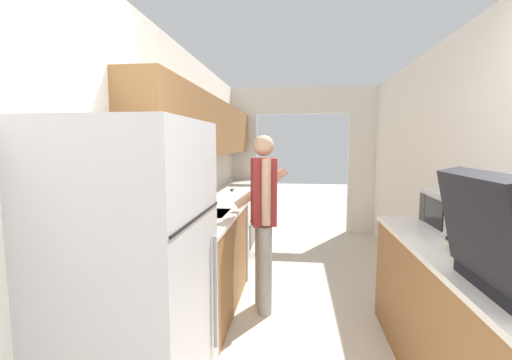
# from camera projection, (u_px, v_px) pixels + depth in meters

# --- Properties ---
(wall_left) EXTENTS (0.38, 7.36, 2.50)m
(wall_left) POSITION_uv_depth(u_px,v_px,m) (186.00, 154.00, 3.40)
(wall_left) COLOR white
(wall_left) RESTS_ON ground_plane
(wall_right) EXTENTS (0.06, 7.36, 2.50)m
(wall_right) POSITION_uv_depth(u_px,v_px,m) (468.00, 181.00, 2.73)
(wall_right) COLOR white
(wall_right) RESTS_ON ground_plane
(wall_far_with_doorway) EXTENTS (2.87, 0.06, 2.50)m
(wall_far_with_doorway) POSITION_uv_depth(u_px,v_px,m) (302.00, 150.00, 5.93)
(wall_far_with_doorway) COLOR white
(wall_far_with_doorway) RESTS_ON ground_plane
(counter_left) EXTENTS (0.62, 3.85, 0.91)m
(counter_left) POSITION_uv_depth(u_px,v_px,m) (224.00, 236.00, 4.05)
(counter_left) COLOR brown
(counter_left) RESTS_ON ground_plane
(counter_right) EXTENTS (0.62, 2.01, 0.91)m
(counter_right) POSITION_uv_depth(u_px,v_px,m) (466.00, 325.00, 2.07)
(counter_right) COLOR brown
(counter_right) RESTS_ON ground_plane
(refrigerator) EXTENTS (0.70, 0.80, 1.66)m
(refrigerator) POSITION_uv_depth(u_px,v_px,m) (135.00, 285.00, 1.74)
(refrigerator) COLOR #B7B7BC
(refrigerator) RESTS_ON ground_plane
(range_oven) EXTENTS (0.66, 0.78, 1.05)m
(range_oven) POSITION_uv_depth(u_px,v_px,m) (228.00, 232.00, 4.22)
(range_oven) COLOR white
(range_oven) RESTS_ON ground_plane
(person) EXTENTS (0.52, 0.43, 1.62)m
(person) POSITION_uv_depth(u_px,v_px,m) (263.00, 218.00, 3.12)
(person) COLOR #9E9E9E
(person) RESTS_ON ground_plane
(microwave) EXTENTS (0.33, 0.52, 0.30)m
(microwave) POSITION_uv_depth(u_px,v_px,m) (455.00, 212.00, 2.48)
(microwave) COLOR #B7B7BC
(microwave) RESTS_ON counter_right
(book_stack) EXTENTS (0.27, 0.30, 0.10)m
(book_stack) POSITION_uv_depth(u_px,v_px,m) (478.00, 247.00, 1.99)
(book_stack) COLOR black
(book_stack) RESTS_ON counter_right
(knife) EXTENTS (0.10, 0.31, 0.02)m
(knife) POSITION_uv_depth(u_px,v_px,m) (232.00, 190.00, 4.68)
(knife) COLOR #B7B7BC
(knife) RESTS_ON counter_left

